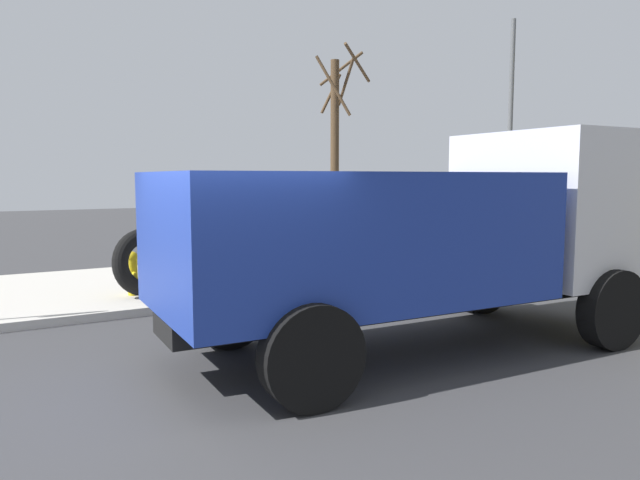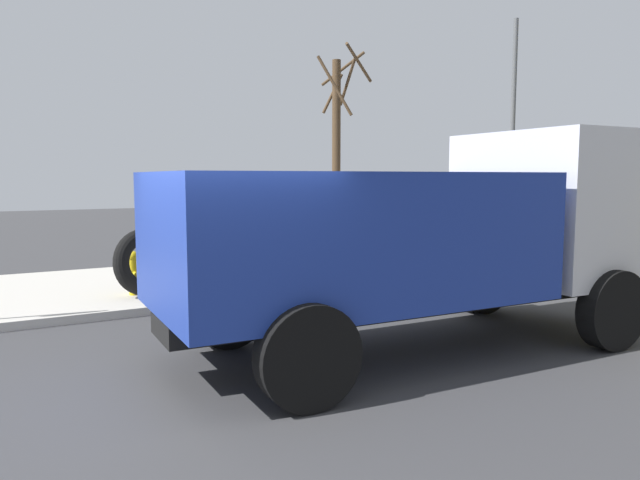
# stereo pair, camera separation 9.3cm
# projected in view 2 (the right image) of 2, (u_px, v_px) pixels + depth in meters

# --- Properties ---
(ground_plane) EXTENTS (80.00, 80.00, 0.00)m
(ground_plane) POSITION_uv_depth(u_px,v_px,m) (202.00, 396.00, 6.38)
(ground_plane) COLOR #38383A
(sidewalk_curb) EXTENTS (36.00, 5.00, 0.15)m
(sidewalk_curb) POSITION_uv_depth(u_px,v_px,m) (99.00, 290.00, 11.99)
(sidewalk_curb) COLOR #BCB7AD
(sidewalk_curb) RESTS_ON ground
(fire_hydrant) EXTENTS (0.21, 0.47, 0.82)m
(fire_hydrant) POSITION_uv_depth(u_px,v_px,m) (134.00, 272.00, 11.05)
(fire_hydrant) COLOR yellow
(fire_hydrant) RESTS_ON sidewalk_curb
(loose_tire) EXTENTS (1.30, 0.74, 1.26)m
(loose_tire) POSITION_uv_depth(u_px,v_px,m) (145.00, 262.00, 10.94)
(loose_tire) COLOR black
(loose_tire) RESTS_ON sidewalk_curb
(dump_truck_blue) EXTENTS (7.09, 3.02, 3.00)m
(dump_truck_blue) POSITION_uv_depth(u_px,v_px,m) (432.00, 231.00, 8.07)
(dump_truck_blue) COLOR #1E3899
(dump_truck_blue) RESTS_ON ground
(bare_tree) EXTENTS (1.38, 1.58, 5.09)m
(bare_tree) POSITION_uv_depth(u_px,v_px,m) (337.00, 155.00, 13.63)
(bare_tree) COLOR #4C3823
(bare_tree) RESTS_ON sidewalk_curb
(street_light_pole) EXTENTS (0.12, 0.12, 6.05)m
(street_light_pole) POSITION_uv_depth(u_px,v_px,m) (512.00, 144.00, 14.77)
(street_light_pole) COLOR #595B5E
(street_light_pole) RESTS_ON sidewalk_curb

